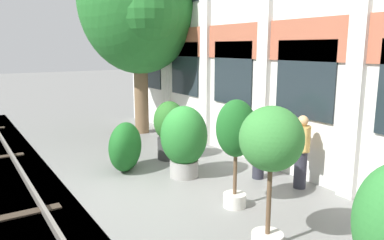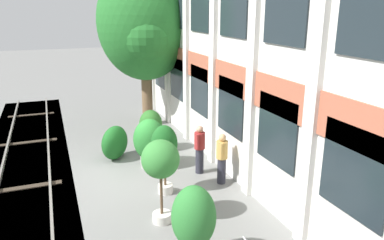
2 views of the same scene
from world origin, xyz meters
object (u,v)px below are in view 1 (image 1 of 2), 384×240
(broadleaf_tree, at_px, (139,2))
(topiary_hedge, at_px, (125,147))
(resident_watching_tracks, at_px, (259,142))
(potted_plant_fluted_column, at_px, (184,139))
(potted_plant_low_pan, at_px, (271,146))
(resident_by_doorway, at_px, (301,150))
(potted_plant_glazed_jar, at_px, (170,128))
(potted_plant_terracotta_small, at_px, (236,134))

(broadleaf_tree, distance_m, topiary_hedge, 5.60)
(broadleaf_tree, relative_size, resident_watching_tracks, 4.41)
(broadleaf_tree, distance_m, resident_watching_tracks, 6.70)
(potted_plant_fluted_column, relative_size, potted_plant_low_pan, 0.77)
(resident_by_doorway, relative_size, topiary_hedge, 1.27)
(potted_plant_low_pan, relative_size, resident_by_doorway, 1.37)
(potted_plant_glazed_jar, bearing_deg, potted_plant_fluted_column, -16.46)
(potted_plant_fluted_column, xyz_separation_m, potted_plant_low_pan, (3.35, -0.60, 0.69))
(potted_plant_low_pan, bearing_deg, topiary_hedge, -175.36)
(potted_plant_glazed_jar, bearing_deg, potted_plant_low_pan, -12.09)
(resident_by_doorway, distance_m, resident_watching_tracks, 0.98)
(broadleaf_tree, bearing_deg, resident_by_doorway, 4.82)
(broadleaf_tree, distance_m, potted_plant_fluted_column, 5.94)
(resident_watching_tracks, xyz_separation_m, topiary_hedge, (-2.15, -2.32, -0.25))
(potted_plant_glazed_jar, relative_size, potted_plant_low_pan, 0.72)
(potted_plant_fluted_column, xyz_separation_m, topiary_hedge, (-1.12, -0.97, -0.30))
(resident_by_doorway, bearing_deg, potted_plant_low_pan, 62.45)
(potted_plant_fluted_column, height_order, potted_plant_low_pan, potted_plant_low_pan)
(potted_plant_terracotta_small, distance_m, topiary_hedge, 3.29)
(potted_plant_glazed_jar, distance_m, potted_plant_low_pan, 4.93)
(potted_plant_low_pan, height_order, resident_by_doorway, potted_plant_low_pan)
(potted_plant_low_pan, relative_size, topiary_hedge, 1.74)
(resident_by_doorway, xyz_separation_m, resident_watching_tracks, (-0.92, -0.34, 0.01))
(broadleaf_tree, xyz_separation_m, potted_plant_glazed_jar, (3.24, -0.72, -3.54))
(potted_plant_glazed_jar, xyz_separation_m, topiary_hedge, (0.30, -1.38, -0.25))
(topiary_hedge, bearing_deg, broadleaf_tree, 149.30)
(broadleaf_tree, relative_size, potted_plant_glazed_jar, 4.48)
(potted_plant_glazed_jar, distance_m, topiary_hedge, 1.44)
(potted_plant_fluted_column, distance_m, resident_by_doorway, 2.58)
(potted_plant_low_pan, xyz_separation_m, resident_watching_tracks, (-2.33, 1.95, -0.73))
(potted_plant_terracotta_small, relative_size, resident_watching_tracks, 1.28)
(resident_watching_tracks, relative_size, topiary_hedge, 1.28)
(broadleaf_tree, relative_size, topiary_hedge, 5.64)
(broadleaf_tree, height_order, potted_plant_terracotta_small, broadleaf_tree)
(potted_plant_glazed_jar, height_order, topiary_hedge, potted_plant_glazed_jar)
(potted_plant_glazed_jar, relative_size, topiary_hedge, 1.26)
(potted_plant_terracotta_small, xyz_separation_m, resident_by_doorway, (0.00, 1.77, -0.56))
(potted_plant_glazed_jar, bearing_deg, resident_by_doorway, 20.76)
(potted_plant_low_pan, bearing_deg, potted_plant_terracotta_small, 159.67)
(resident_watching_tracks, bearing_deg, potted_plant_glazed_jar, -29.97)
(resident_by_doorway, distance_m, topiary_hedge, 4.06)
(potted_plant_fluted_column, distance_m, potted_plant_terracotta_small, 2.00)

